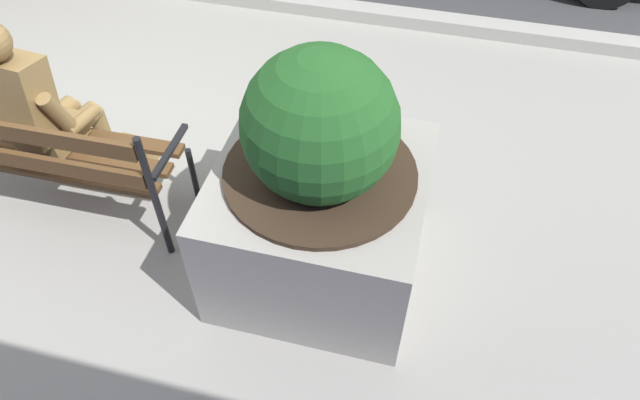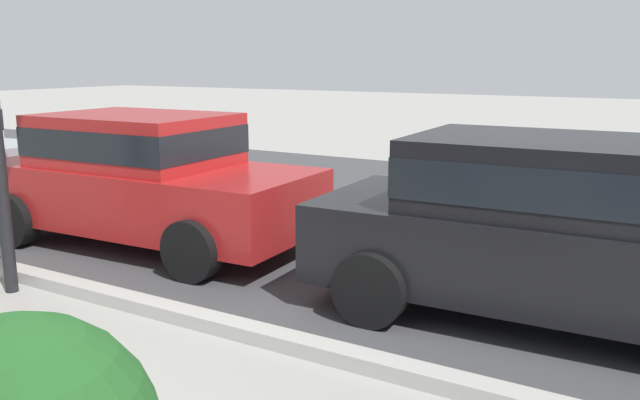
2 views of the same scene
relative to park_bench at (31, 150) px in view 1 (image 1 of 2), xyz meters
The scene contains 4 objects.
ground_plane 0.60m from the park_bench, behind, with size 80.00×80.00×0.00m, color #9E9B93.
park_bench is the anchor object (origin of this frame).
bronze_statue_seated 0.25m from the park_bench, 75.84° to the left, with size 0.69×0.77×1.37m.
concrete_planter 1.83m from the park_bench, ahead, with size 1.13×1.13×1.52m.
Camera 1 is at (2.60, -2.10, 2.91)m, focal length 32.00 mm.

